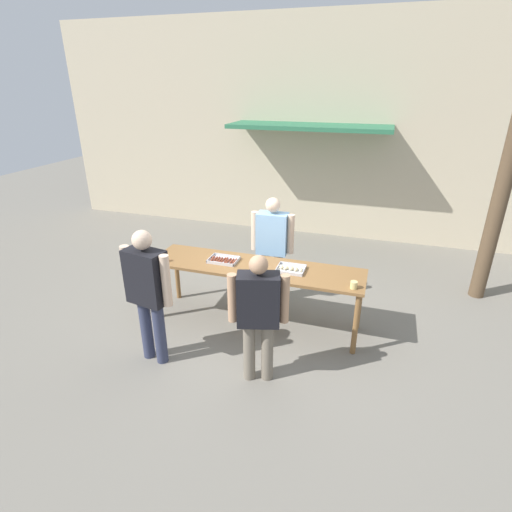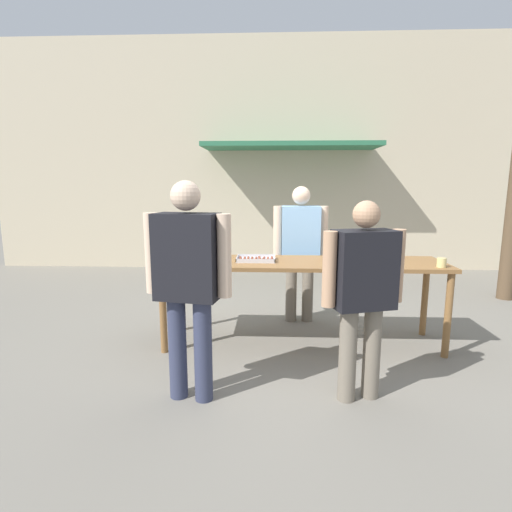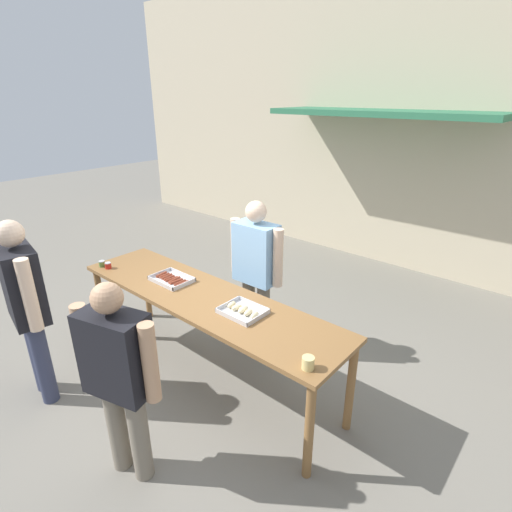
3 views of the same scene
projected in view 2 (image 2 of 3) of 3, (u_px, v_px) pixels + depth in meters
The scene contains 11 objects.
ground_plane at pixel (300, 343), 4.34m from camera, with size 24.00×24.00×0.00m, color slate.
building_facade_back at pixel (289, 156), 7.86m from camera, with size 12.00×1.11×4.50m.
serving_table at pixel (302, 270), 4.20m from camera, with size 2.95×0.74×0.90m.
food_tray_sausages at pixel (256, 259), 4.21m from camera, with size 0.41×0.29×0.04m.
food_tray_buns at pixel (349, 259), 4.17m from camera, with size 0.37×0.31×0.06m.
condiment_jar_mustard at pixel (169, 262), 3.98m from camera, with size 0.07×0.07×0.07m.
condiment_jar_ketchup at pixel (179, 261), 3.99m from camera, with size 0.07×0.07×0.07m.
beer_cup at pixel (442, 263), 3.87m from camera, with size 0.09×0.09×0.09m.
person_server_behind_table at pixel (300, 243), 4.88m from camera, with size 0.66×0.27×1.68m.
person_customer_holding_hotdog at pixel (188, 275), 3.04m from camera, with size 0.68×0.34×1.73m.
person_customer_with_cup at pixel (363, 286), 3.06m from camera, with size 0.65×0.37×1.58m.
Camera 2 is at (-0.30, -4.12, 1.69)m, focal length 28.00 mm.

